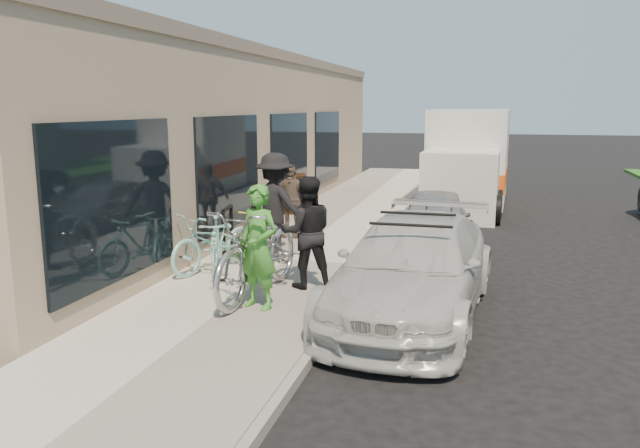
# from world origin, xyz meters

# --- Properties ---
(ground) EXTENTS (120.00, 120.00, 0.00)m
(ground) POSITION_xyz_m (0.00, 0.00, 0.00)
(ground) COLOR black
(ground) RESTS_ON ground
(sidewalk) EXTENTS (3.00, 34.00, 0.15)m
(sidewalk) POSITION_xyz_m (-2.00, 3.00, 0.07)
(sidewalk) COLOR #BAB5A8
(sidewalk) RESTS_ON ground
(curb) EXTENTS (0.12, 34.00, 0.13)m
(curb) POSITION_xyz_m (-0.45, 3.00, 0.07)
(curb) COLOR gray
(curb) RESTS_ON ground
(storefront) EXTENTS (3.60, 20.00, 4.22)m
(storefront) POSITION_xyz_m (-5.24, 7.99, 2.12)
(storefront) COLOR tan
(storefront) RESTS_ON ground
(bike_rack) EXTENTS (0.18, 0.68, 0.97)m
(bike_rack) POSITION_xyz_m (-3.01, 2.72, 0.74)
(bike_rack) COLOR black
(bike_rack) RESTS_ON sidewalk
(sandwich_board) EXTENTS (0.79, 0.80, 1.02)m
(sandwich_board) POSITION_xyz_m (-3.26, 7.62, 0.67)
(sandwich_board) COLOR #321E0E
(sandwich_board) RESTS_ON sidewalk
(sedan_white) EXTENTS (2.28, 4.80, 1.39)m
(sedan_white) POSITION_xyz_m (0.50, 0.96, 0.68)
(sedan_white) COLOR beige
(sedan_white) RESTS_ON ground
(sedan_silver) EXTENTS (1.63, 3.56, 1.18)m
(sedan_silver) POSITION_xyz_m (0.45, 5.42, 0.59)
(sedan_silver) COLOR #97969B
(sedan_silver) RESTS_ON ground
(moving_truck) EXTENTS (2.38, 5.75, 2.78)m
(moving_truck) POSITION_xyz_m (0.94, 11.02, 1.23)
(moving_truck) COLOR silver
(moving_truck) RESTS_ON ground
(tandem_bike) EXTENTS (1.13, 2.61, 1.33)m
(tandem_bike) POSITION_xyz_m (-1.72, 0.84, 0.82)
(tandem_bike) COLOR #AEAEB1
(tandem_bike) RESTS_ON sidewalk
(woman_rider) EXTENTS (0.73, 0.60, 1.71)m
(woman_rider) POSITION_xyz_m (-1.54, 0.32, 1.01)
(woman_rider) COLOR #3C8A2E
(woman_rider) RESTS_ON sidewalk
(man_standing) EXTENTS (1.01, 0.91, 1.71)m
(man_standing) POSITION_xyz_m (-1.17, 1.46, 1.00)
(man_standing) COLOR black
(man_standing) RESTS_ON sidewalk
(cruiser_bike_a) EXTENTS (1.01, 1.67, 0.97)m
(cruiser_bike_a) POSITION_xyz_m (-2.75, 1.62, 0.64)
(cruiser_bike_a) COLOR #83C4BC
(cruiser_bike_a) RESTS_ON sidewalk
(cruiser_bike_b) EXTENTS (1.28, 2.01, 1.00)m
(cruiser_bike_b) POSITION_xyz_m (-2.96, 2.04, 0.65)
(cruiser_bike_b) COLOR #83C4BC
(cruiser_bike_b) RESTS_ON sidewalk
(cruiser_bike_c) EXTENTS (0.62, 1.52, 0.89)m
(cruiser_bike_c) POSITION_xyz_m (-2.77, 3.37, 0.59)
(cruiser_bike_c) COLOR gold
(cruiser_bike_c) RESTS_ON sidewalk
(bystander_a) EXTENTS (1.37, 0.99, 1.92)m
(bystander_a) POSITION_xyz_m (-2.25, 3.14, 1.11)
(bystander_a) COLOR black
(bystander_a) RESTS_ON sidewalk
(bystander_b) EXTENTS (0.91, 0.39, 1.54)m
(bystander_b) POSITION_xyz_m (-2.52, 4.94, 0.92)
(bystander_b) COLOR brown
(bystander_b) RESTS_ON sidewalk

